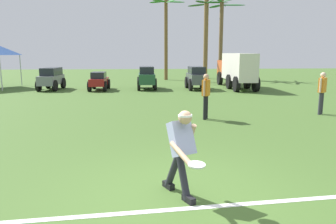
{
  "coord_description": "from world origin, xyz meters",
  "views": [
    {
      "loc": [
        -0.54,
        -4.81,
        2.29
      ],
      "look_at": [
        -0.01,
        2.73,
        0.9
      ],
      "focal_mm": 35.0,
      "sensor_mm": 36.0,
      "label": 1
    }
  ],
  "objects": [
    {
      "name": "teammate_midfield",
      "position": [
        5.97,
        6.76,
        0.94
      ],
      "size": [
        0.41,
        0.39,
        1.56
      ],
      "color": "#33333D",
      "rests_on": "ground_plane"
    },
    {
      "name": "parked_car_slot_c",
      "position": [
        -0.44,
        15.67,
        0.74
      ],
      "size": [
        1.2,
        2.37,
        1.4
      ],
      "color": "#235133",
      "rests_on": "ground_plane"
    },
    {
      "name": "palm_tree_left_of_centre",
      "position": [
        4.71,
        23.64,
        3.82
      ],
      "size": [
        3.38,
        3.53,
        6.73
      ],
      "color": "brown",
      "rests_on": "ground_plane"
    },
    {
      "name": "frisbee_thrower",
      "position": [
        0.01,
        0.09,
        0.8
      ],
      "size": [
        0.53,
        1.1,
        1.42
      ],
      "color": "#23232D",
      "rests_on": "ground_plane"
    },
    {
      "name": "parked_car_slot_a",
      "position": [
        -6.28,
        15.73,
        0.72
      ],
      "size": [
        1.25,
        2.44,
        1.34
      ],
      "color": "slate",
      "rests_on": "ground_plane"
    },
    {
      "name": "frisbee_in_flight",
      "position": [
        0.14,
        -0.63,
        0.79
      ],
      "size": [
        0.31,
        0.31,
        0.04
      ],
      "color": "white"
    },
    {
      "name": "ground_plane",
      "position": [
        0.0,
        0.0,
        0.0
      ],
      "size": [
        80.0,
        80.0,
        0.0
      ],
      "primitive_type": "plane",
      "color": "#426229"
    },
    {
      "name": "box_truck",
      "position": [
        5.32,
        16.02,
        1.23
      ],
      "size": [
        1.39,
        5.9,
        2.2
      ],
      "color": "#CC4C19",
      "rests_on": "ground_plane"
    },
    {
      "name": "teammate_near_sideline",
      "position": [
        1.53,
        6.17,
        0.94
      ],
      "size": [
        0.33,
        0.47,
        1.56
      ],
      "color": "black",
      "rests_on": "ground_plane"
    },
    {
      "name": "palm_tree_far_left",
      "position": [
        1.21,
        22.51,
        4.04
      ],
      "size": [
        2.96,
        3.55,
        6.67
      ],
      "color": "brown",
      "rests_on": "ground_plane"
    },
    {
      "name": "field_line_paint",
      "position": [
        0.0,
        -0.33,
        0.0
      ],
      "size": [
        26.32,
        2.58,
        0.01
      ],
      "primitive_type": "cube",
      "rotation": [
        0.0,
        0.0,
        0.09
      ],
      "color": "white",
      "rests_on": "ground_plane"
    },
    {
      "name": "parked_car_slot_b",
      "position": [
        -3.33,
        15.31,
        0.56
      ],
      "size": [
        1.12,
        2.22,
        1.1
      ],
      "color": "maroon",
      "rests_on": "ground_plane"
    },
    {
      "name": "palm_tree_right_of_centre",
      "position": [
        5.95,
        23.23,
        3.99
      ],
      "size": [
        3.39,
        3.42,
        6.65
      ],
      "color": "brown",
      "rests_on": "ground_plane"
    },
    {
      "name": "parked_car_slot_d",
      "position": [
        2.65,
        15.37,
        0.74
      ],
      "size": [
        1.22,
        2.37,
        1.4
      ],
      "color": "#474C51",
      "rests_on": "ground_plane"
    }
  ]
}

